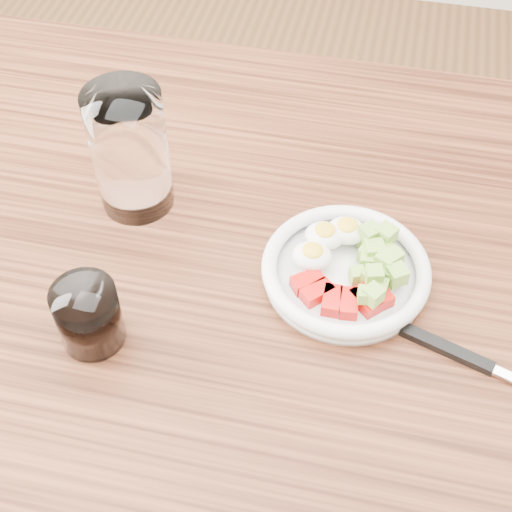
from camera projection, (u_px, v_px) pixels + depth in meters
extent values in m
cube|color=brown|center=(262.00, 291.00, 0.83)|extent=(1.50, 0.90, 0.04)
cylinder|color=white|center=(345.00, 276.00, 0.81)|extent=(0.18, 0.18, 0.01)
torus|color=white|center=(346.00, 268.00, 0.80)|extent=(0.19, 0.19, 0.02)
cube|color=red|center=(307.00, 282.00, 0.79)|extent=(0.04, 0.04, 0.02)
cube|color=red|center=(317.00, 293.00, 0.78)|extent=(0.04, 0.04, 0.02)
cube|color=red|center=(332.00, 300.00, 0.78)|extent=(0.02, 0.04, 0.02)
cube|color=red|center=(348.00, 303.00, 0.77)|extent=(0.02, 0.04, 0.02)
cube|color=red|center=(365.00, 301.00, 0.78)|extent=(0.04, 0.04, 0.02)
cube|color=red|center=(378.00, 294.00, 0.78)|extent=(0.04, 0.04, 0.02)
ellipsoid|color=white|center=(325.00, 236.00, 0.82)|extent=(0.05, 0.04, 0.03)
ellipsoid|color=yellow|center=(325.00, 230.00, 0.82)|extent=(0.02, 0.02, 0.01)
ellipsoid|color=white|center=(347.00, 231.00, 0.83)|extent=(0.05, 0.04, 0.03)
ellipsoid|color=yellow|center=(347.00, 225.00, 0.82)|extent=(0.02, 0.02, 0.01)
ellipsoid|color=white|center=(312.00, 256.00, 0.80)|extent=(0.05, 0.04, 0.03)
ellipsoid|color=yellow|center=(313.00, 250.00, 0.80)|extent=(0.02, 0.02, 0.01)
cube|color=#98C34B|center=(390.00, 254.00, 0.81)|extent=(0.03, 0.03, 0.02)
cube|color=#98C34B|center=(374.00, 275.00, 0.77)|extent=(0.02, 0.02, 0.02)
cube|color=#98C34B|center=(391.00, 276.00, 0.78)|extent=(0.02, 0.02, 0.02)
cube|color=#98C34B|center=(386.00, 234.00, 0.81)|extent=(0.03, 0.03, 0.02)
cube|color=#98C34B|center=(365.00, 295.00, 0.76)|extent=(0.02, 0.02, 0.02)
cube|color=#98C34B|center=(369.00, 254.00, 0.81)|extent=(0.03, 0.03, 0.02)
cube|color=#98C34B|center=(371.00, 276.00, 0.78)|extent=(0.02, 0.02, 0.02)
cube|color=#98C34B|center=(393.00, 258.00, 0.79)|extent=(0.03, 0.03, 0.02)
cube|color=#98C34B|center=(397.00, 275.00, 0.78)|extent=(0.03, 0.03, 0.02)
cube|color=#98C34B|center=(386.00, 261.00, 0.79)|extent=(0.03, 0.03, 0.02)
cube|color=#98C34B|center=(374.00, 250.00, 0.81)|extent=(0.02, 0.02, 0.02)
cube|color=#98C34B|center=(365.00, 237.00, 0.83)|extent=(0.02, 0.02, 0.02)
cube|color=#98C34B|center=(379.00, 287.00, 0.78)|extent=(0.02, 0.02, 0.02)
cube|color=#98C34B|center=(369.00, 260.00, 0.80)|extent=(0.02, 0.02, 0.02)
cube|color=#98C34B|center=(382.00, 250.00, 0.81)|extent=(0.02, 0.02, 0.02)
cube|color=#98C34B|center=(382.00, 257.00, 0.80)|extent=(0.02, 0.02, 0.02)
cube|color=#98C34B|center=(370.00, 234.00, 0.81)|extent=(0.03, 0.03, 0.02)
cube|color=#98C34B|center=(374.00, 251.00, 0.80)|extent=(0.03, 0.03, 0.02)
cube|color=#98C34B|center=(357.00, 275.00, 0.79)|extent=(0.02, 0.02, 0.02)
cube|color=#98C34B|center=(389.00, 262.00, 0.80)|extent=(0.02, 0.02, 0.02)
cube|color=#98C34B|center=(373.00, 295.00, 0.76)|extent=(0.03, 0.03, 0.02)
cube|color=#98C34B|center=(383.00, 283.00, 0.79)|extent=(0.02, 0.02, 0.02)
cube|color=black|center=(447.00, 349.00, 0.75)|extent=(0.10, 0.04, 0.01)
cylinder|color=white|center=(130.00, 151.00, 0.84)|extent=(0.09, 0.09, 0.16)
cylinder|color=white|center=(89.00, 316.00, 0.74)|extent=(0.07, 0.07, 0.08)
cylinder|color=black|center=(89.00, 317.00, 0.74)|extent=(0.06, 0.06, 0.07)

